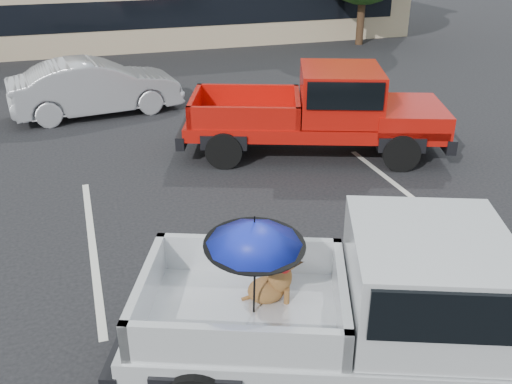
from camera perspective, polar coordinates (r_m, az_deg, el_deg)
ground at (r=8.63m, az=5.15°, el=-8.70°), size 90.00×90.00×0.00m
stripe_left at (r=9.81m, az=-16.05°, el=-5.13°), size 0.12×5.00×0.01m
stripe_right at (r=11.44m, az=15.27°, el=-0.46°), size 0.12×5.00×0.01m
silver_pickup at (r=6.60m, az=14.38°, el=-10.42°), size 6.01×3.90×2.06m
red_pickup at (r=12.95m, az=7.54°, el=8.36°), size 6.29×3.95×1.96m
silver_sedan at (r=16.37m, az=-15.73°, el=10.07°), size 4.70×2.15×1.50m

